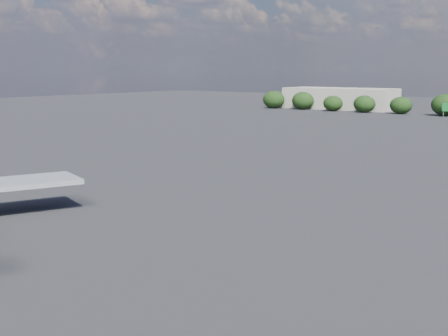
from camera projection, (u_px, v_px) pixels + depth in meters
The scene contains 2 objects.
ground at pixel (330, 170), 95.29m from camera, with size 500.00×500.00×0.00m, color black.
terminal_building at pixel (340, 99), 237.30m from camera, with size 42.00×16.00×8.00m.
Camera 1 is at (43.87, -24.76, 15.39)m, focal length 50.00 mm.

